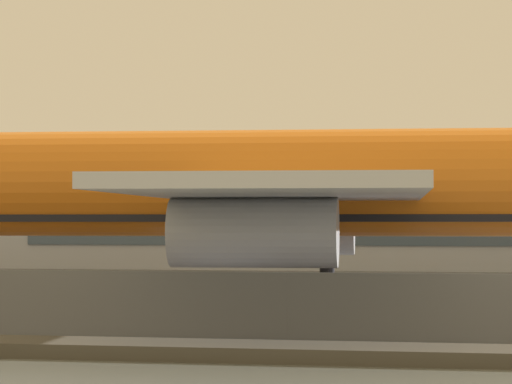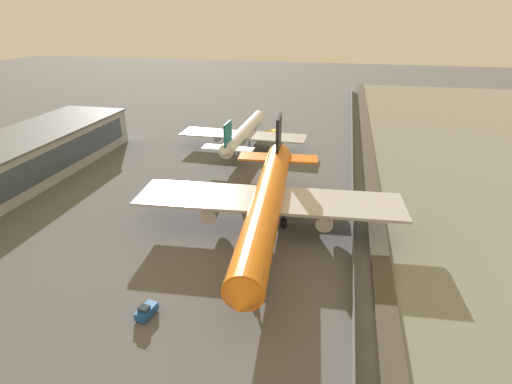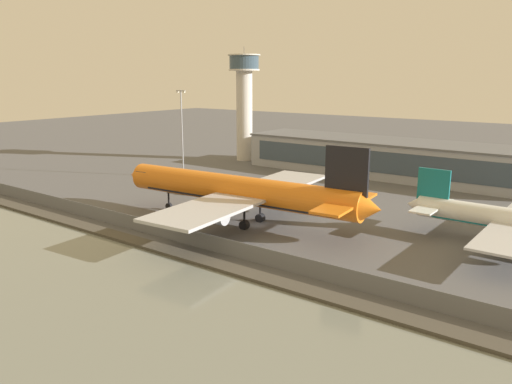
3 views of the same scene
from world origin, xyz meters
name	(u,v)px [view 3 (image 3 of 3)]	position (x,y,z in m)	size (l,w,h in m)	color
ground_plane	(257,225)	(0.00, 0.00, 0.00)	(500.00, 500.00, 0.00)	#565659
shoreline_seawall	(179,254)	(0.00, -20.50, 0.25)	(320.00, 3.00, 0.50)	#474238
perimeter_fence	(199,240)	(0.00, -16.00, 1.34)	(280.00, 0.10, 2.68)	slate
cargo_jet_orange	(241,191)	(-3.16, -0.93, 6.23)	(55.95, 48.11, 16.33)	orange
baggage_tug	(189,191)	(-27.85, 10.51, 0.81)	(3.43, 2.14, 1.80)	#19519E
control_tower	(244,97)	(-47.45, 57.47, 20.76)	(10.40, 10.40, 36.41)	beige
terminal_building	(388,158)	(1.07, 60.16, 4.97)	(82.11, 19.10, 9.93)	#9EA3AD
apron_light_mast_apron_west	(182,129)	(-43.28, 24.44, 13.15)	(3.20, 0.40, 23.70)	#93969B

